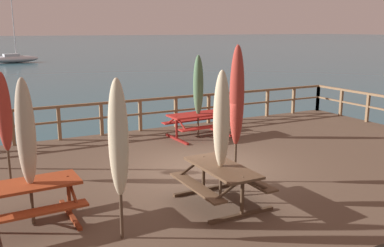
% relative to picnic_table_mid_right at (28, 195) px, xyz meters
% --- Properties ---
extents(ground_plane, '(600.00, 600.00, 0.00)m').
position_rel_picnic_table_mid_right_xyz_m(ground_plane, '(4.24, 1.27, -1.26)').
color(ground_plane, '#2D5B6B').
extents(wooden_deck, '(16.28, 9.27, 0.70)m').
position_rel_picnic_table_mid_right_xyz_m(wooden_deck, '(4.24, 1.27, -0.90)').
color(wooden_deck, brown).
rests_on(wooden_deck, ground).
extents(railing_waterside_far, '(16.08, 0.10, 1.09)m').
position_rel_picnic_table_mid_right_xyz_m(railing_waterside_far, '(4.24, 5.75, 0.17)').
color(railing_waterside_far, brown).
rests_on(railing_waterside_far, wooden_deck).
extents(picnic_table_mid_right, '(1.79, 1.46, 0.78)m').
position_rel_picnic_table_mid_right_xyz_m(picnic_table_mid_right, '(0.00, 0.00, 0.00)').
color(picnic_table_mid_right, '#993819').
rests_on(picnic_table_mid_right, wooden_deck).
extents(picnic_table_front_left, '(2.14, 1.50, 0.78)m').
position_rel_picnic_table_mid_right_xyz_m(picnic_table_front_left, '(5.65, 4.10, 0.01)').
color(picnic_table_front_left, maroon).
rests_on(picnic_table_front_left, wooden_deck).
extents(picnic_table_mid_centre, '(1.42, 1.80, 0.78)m').
position_rel_picnic_table_mid_right_xyz_m(picnic_table_mid_centre, '(3.48, -0.76, 0.00)').
color(picnic_table_mid_centre, brown).
rests_on(picnic_table_mid_centre, wooden_deck).
extents(patio_umbrella_tall_front, '(0.32, 0.32, 2.60)m').
position_rel_picnic_table_mid_right_xyz_m(patio_umbrella_tall_front, '(0.05, -0.01, 1.10)').
color(patio_umbrella_tall_front, '#4C3828').
rests_on(patio_umbrella_tall_front, wooden_deck).
extents(patio_umbrella_short_mid, '(0.32, 0.32, 2.61)m').
position_rel_picnic_table_mid_right_xyz_m(patio_umbrella_short_mid, '(5.58, 4.09, 1.11)').
color(patio_umbrella_short_mid, '#4C3828').
rests_on(patio_umbrella_short_mid, wooden_deck).
extents(patio_umbrella_short_front, '(0.32, 0.32, 2.64)m').
position_rel_picnic_table_mid_right_xyz_m(patio_umbrella_short_front, '(3.47, -0.74, 1.12)').
color(patio_umbrella_short_front, '#4C3828').
rests_on(patio_umbrella_short_front, wooden_deck).
extents(patio_umbrella_tall_mid_right, '(0.32, 0.32, 3.06)m').
position_rel_picnic_table_mid_right_xyz_m(patio_umbrella_tall_mid_right, '(4.40, 0.15, 1.39)').
color(patio_umbrella_tall_mid_right, '#4C3828').
rests_on(patio_umbrella_tall_mid_right, wooden_deck).
extents(patio_umbrella_tall_mid_left, '(0.32, 0.32, 2.48)m').
position_rel_picnic_table_mid_right_xyz_m(patio_umbrella_tall_mid_left, '(-0.12, 2.58, 1.02)').
color(patio_umbrella_tall_mid_left, '#4C3828').
rests_on(patio_umbrella_tall_mid_left, wooden_deck).
extents(patio_umbrella_tall_back_right, '(0.32, 0.32, 2.65)m').
position_rel_picnic_table_mid_right_xyz_m(patio_umbrella_tall_back_right, '(1.28, -1.23, 1.13)').
color(patio_umbrella_tall_back_right, '#4C3828').
rests_on(patio_umbrella_tall_back_right, wooden_deck).
extents(sailboat_distant, '(6.19, 2.59, 7.72)m').
position_rel_picnic_table_mid_right_xyz_m(sailboat_distant, '(4.20, 50.08, -0.74)').
color(sailboat_distant, silver).
rests_on(sailboat_distant, ground).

